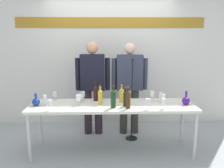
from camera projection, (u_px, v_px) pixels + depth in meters
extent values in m
plane|color=#9CA3A7|center=(112.00, 150.00, 3.81)|extent=(10.00, 10.00, 0.00)
cube|color=silver|center=(110.00, 50.00, 4.84)|extent=(5.28, 0.10, 3.00)
cube|color=#A97A23|center=(110.00, 23.00, 4.68)|extent=(3.70, 0.01, 0.20)
cube|color=silver|center=(112.00, 106.00, 3.67)|extent=(2.51, 0.72, 0.04)
cylinder|color=silver|center=(29.00, 138.00, 3.41)|extent=(0.05, 0.05, 0.71)
cylinder|color=silver|center=(195.00, 136.00, 3.47)|extent=(0.05, 0.05, 0.71)
cylinder|color=silver|center=(41.00, 123.00, 4.02)|extent=(0.05, 0.05, 0.71)
cylinder|color=silver|center=(182.00, 121.00, 4.08)|extent=(0.05, 0.05, 0.71)
sphere|color=navy|center=(36.00, 102.00, 3.59)|extent=(0.12, 0.12, 0.12)
cylinder|color=navy|center=(36.00, 96.00, 3.57)|extent=(0.04, 0.04, 0.09)
sphere|color=#451985|center=(186.00, 101.00, 3.64)|extent=(0.12, 0.12, 0.12)
cylinder|color=#451985|center=(186.00, 94.00, 3.62)|extent=(0.03, 0.03, 0.10)
cylinder|color=#281D26|center=(88.00, 112.00, 4.41)|extent=(0.14, 0.14, 0.83)
cylinder|color=#281D26|center=(99.00, 112.00, 4.41)|extent=(0.14, 0.14, 0.83)
cube|color=black|center=(93.00, 72.00, 4.27)|extent=(0.43, 0.22, 0.64)
cylinder|color=black|center=(78.00, 74.00, 4.27)|extent=(0.09, 0.09, 0.58)
cylinder|color=black|center=(107.00, 74.00, 4.28)|extent=(0.09, 0.09, 0.58)
sphere|color=tan|center=(92.00, 48.00, 4.18)|extent=(0.21, 0.21, 0.21)
cylinder|color=#332F28|center=(124.00, 111.00, 4.42)|extent=(0.14, 0.14, 0.83)
cylinder|color=#332F28|center=(135.00, 111.00, 4.43)|extent=(0.14, 0.14, 0.83)
cube|color=#343A4F|center=(130.00, 72.00, 4.29)|extent=(0.46, 0.22, 0.63)
cylinder|color=#343A4F|center=(114.00, 74.00, 4.28)|extent=(0.09, 0.09, 0.57)
cylinder|color=#343A4F|center=(145.00, 74.00, 4.30)|extent=(0.09, 0.09, 0.57)
sphere|color=beige|center=(130.00, 49.00, 4.20)|extent=(0.19, 0.19, 0.19)
cylinder|color=black|center=(96.00, 94.00, 3.86)|extent=(0.07, 0.07, 0.22)
cone|color=black|center=(96.00, 87.00, 3.84)|extent=(0.07, 0.07, 0.03)
cylinder|color=black|center=(96.00, 85.00, 3.83)|extent=(0.03, 0.03, 0.09)
cylinder|color=black|center=(96.00, 82.00, 3.82)|extent=(0.03, 0.03, 0.02)
cylinder|color=gold|center=(100.00, 98.00, 3.67)|extent=(0.07, 0.07, 0.21)
cone|color=gold|center=(100.00, 90.00, 3.65)|extent=(0.07, 0.07, 0.03)
cylinder|color=gold|center=(100.00, 88.00, 3.64)|extent=(0.03, 0.03, 0.08)
cylinder|color=black|center=(100.00, 85.00, 3.63)|extent=(0.03, 0.03, 0.02)
cylinder|color=black|center=(125.00, 100.00, 3.55)|extent=(0.06, 0.06, 0.20)
cone|color=black|center=(126.00, 92.00, 3.53)|extent=(0.06, 0.06, 0.03)
cylinder|color=black|center=(126.00, 91.00, 3.53)|extent=(0.02, 0.02, 0.07)
cylinder|color=red|center=(126.00, 88.00, 3.52)|extent=(0.03, 0.03, 0.02)
cylinder|color=#143A1C|center=(113.00, 100.00, 3.48)|extent=(0.07, 0.07, 0.24)
cone|color=#143A1C|center=(113.00, 91.00, 3.45)|extent=(0.07, 0.07, 0.03)
cylinder|color=#143A1C|center=(113.00, 89.00, 3.45)|extent=(0.02, 0.02, 0.08)
cylinder|color=#B3231C|center=(113.00, 86.00, 3.44)|extent=(0.03, 0.03, 0.02)
cylinder|color=gold|center=(122.00, 96.00, 3.77)|extent=(0.07, 0.07, 0.20)
cone|color=gold|center=(122.00, 89.00, 3.75)|extent=(0.07, 0.07, 0.03)
cylinder|color=gold|center=(122.00, 88.00, 3.74)|extent=(0.02, 0.02, 0.07)
cylinder|color=gold|center=(122.00, 85.00, 3.73)|extent=(0.03, 0.03, 0.02)
cylinder|color=#442610|center=(128.00, 100.00, 3.45)|extent=(0.07, 0.07, 0.24)
cone|color=#442610|center=(128.00, 92.00, 3.42)|extent=(0.07, 0.07, 0.03)
cylinder|color=#442610|center=(128.00, 90.00, 3.42)|extent=(0.03, 0.03, 0.07)
cylinder|color=red|center=(128.00, 87.00, 3.41)|extent=(0.03, 0.03, 0.02)
cylinder|color=white|center=(78.00, 105.00, 3.62)|extent=(0.05, 0.05, 0.00)
cylinder|color=white|center=(78.00, 103.00, 3.62)|extent=(0.01, 0.01, 0.08)
cylinder|color=white|center=(78.00, 98.00, 3.60)|extent=(0.07, 0.07, 0.08)
cylinder|color=white|center=(83.00, 101.00, 3.88)|extent=(0.05, 0.05, 0.00)
cylinder|color=white|center=(83.00, 99.00, 3.87)|extent=(0.01, 0.01, 0.07)
cylinder|color=white|center=(83.00, 94.00, 3.85)|extent=(0.06, 0.06, 0.09)
cylinder|color=white|center=(45.00, 105.00, 3.65)|extent=(0.05, 0.05, 0.00)
cylinder|color=white|center=(45.00, 102.00, 3.64)|extent=(0.01, 0.01, 0.07)
cylinder|color=white|center=(45.00, 97.00, 3.63)|extent=(0.06, 0.06, 0.09)
cylinder|color=white|center=(82.00, 103.00, 3.76)|extent=(0.05, 0.05, 0.00)
cylinder|color=white|center=(81.00, 100.00, 3.75)|extent=(0.01, 0.01, 0.07)
cylinder|color=white|center=(81.00, 96.00, 3.74)|extent=(0.07, 0.07, 0.08)
cylinder|color=white|center=(55.00, 100.00, 3.93)|extent=(0.06, 0.06, 0.00)
cylinder|color=white|center=(55.00, 98.00, 3.93)|extent=(0.01, 0.01, 0.06)
cylinder|color=white|center=(55.00, 94.00, 3.92)|extent=(0.07, 0.07, 0.08)
cylinder|color=white|center=(50.00, 110.00, 3.36)|extent=(0.05, 0.05, 0.00)
cylinder|color=white|center=(50.00, 108.00, 3.36)|extent=(0.01, 0.01, 0.07)
cylinder|color=white|center=(50.00, 103.00, 3.34)|extent=(0.06, 0.06, 0.09)
cylinder|color=white|center=(164.00, 109.00, 3.45)|extent=(0.06, 0.06, 0.00)
cylinder|color=white|center=(164.00, 106.00, 3.45)|extent=(0.01, 0.01, 0.06)
cylinder|color=white|center=(164.00, 101.00, 3.43)|extent=(0.06, 0.06, 0.08)
cylinder|color=white|center=(147.00, 110.00, 3.40)|extent=(0.06, 0.06, 0.00)
cylinder|color=white|center=(147.00, 107.00, 3.39)|extent=(0.01, 0.01, 0.07)
cylinder|color=white|center=(148.00, 102.00, 3.38)|extent=(0.07, 0.07, 0.09)
cylinder|color=white|center=(161.00, 102.00, 3.78)|extent=(0.06, 0.06, 0.00)
cylinder|color=white|center=(161.00, 100.00, 3.77)|extent=(0.01, 0.01, 0.07)
cylinder|color=white|center=(161.00, 95.00, 3.76)|extent=(0.07, 0.07, 0.09)
cylinder|color=white|center=(163.00, 104.00, 3.70)|extent=(0.05, 0.05, 0.00)
cylinder|color=white|center=(163.00, 102.00, 3.69)|extent=(0.01, 0.01, 0.06)
cylinder|color=white|center=(163.00, 97.00, 3.68)|extent=(0.06, 0.06, 0.09)
cylinder|color=white|center=(152.00, 101.00, 3.86)|extent=(0.06, 0.06, 0.00)
cylinder|color=white|center=(152.00, 99.00, 3.85)|extent=(0.01, 0.01, 0.08)
cylinder|color=white|center=(152.00, 94.00, 3.83)|extent=(0.07, 0.07, 0.08)
cylinder|color=black|center=(131.00, 138.00, 4.24)|extent=(0.20, 0.20, 0.02)
cylinder|color=black|center=(132.00, 101.00, 4.10)|extent=(0.02, 0.02, 1.38)
sphere|color=#232328|center=(133.00, 59.00, 3.96)|extent=(0.06, 0.06, 0.06)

